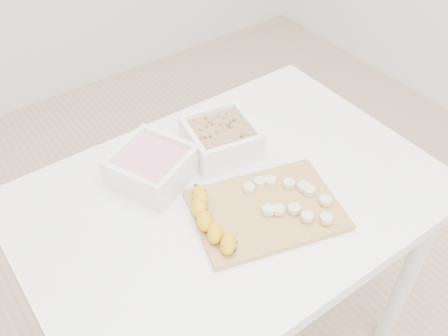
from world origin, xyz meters
TOP-DOWN VIEW (x-y plane):
  - table at (0.00, 0.00)m, footprint 1.00×0.70m
  - bowl_yogurt at (-0.13, 0.15)m, footprint 0.23×0.23m
  - bowl_granola at (0.07, 0.14)m, footprint 0.20×0.20m
  - cutting_board at (0.03, -0.10)m, footprint 0.38×0.32m
  - banana at (-0.10, -0.07)m, footprint 0.12×0.20m
  - banana_slices at (0.09, -0.11)m, footprint 0.15×0.21m

SIDE VIEW (x-z plane):
  - table at x=0.00m, z-range 0.28..1.03m
  - cutting_board at x=0.03m, z-range 0.75..0.76m
  - banana_slices at x=0.09m, z-range 0.76..0.78m
  - banana at x=-0.10m, z-range 0.77..0.80m
  - bowl_granola at x=0.07m, z-range 0.75..0.83m
  - bowl_yogurt at x=-0.13m, z-range 0.75..0.83m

